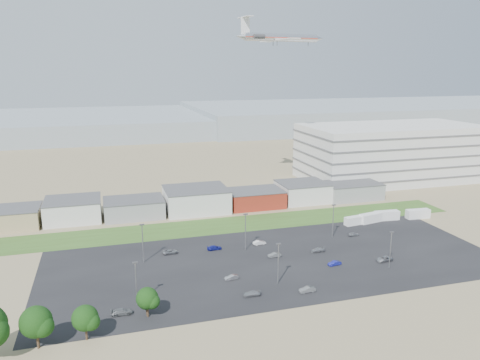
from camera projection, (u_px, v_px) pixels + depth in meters
name	position (u px, v px, depth m)	size (l,w,h in m)	color
ground	(285.00, 298.00, 104.55)	(700.00, 700.00, 0.00)	#857655
parking_lot	(274.00, 261.00, 124.58)	(120.00, 50.00, 0.01)	black
grass_strip	(226.00, 225.00, 153.06)	(160.00, 16.00, 0.02)	#395620
hills_backdrop	(193.00, 122.00, 408.42)	(700.00, 200.00, 9.00)	gray
building_row	(165.00, 202.00, 165.19)	(170.00, 20.00, 8.00)	silver
parking_garage	(391.00, 152.00, 215.06)	(80.00, 40.00, 25.00)	silver
box_trailer_a	(355.00, 220.00, 153.39)	(7.29, 2.28, 2.73)	silver
box_trailer_b	(371.00, 218.00, 155.54)	(8.17, 2.55, 3.06)	silver
box_trailer_c	(387.00, 215.00, 158.13)	(8.25, 2.58, 3.09)	silver
box_trailer_d	(418.00, 214.00, 159.91)	(8.21, 2.57, 3.08)	silver
tree_left	(36.00, 325.00, 84.57)	(6.23, 6.23, 9.34)	black
tree_mid	(85.00, 321.00, 87.43)	(5.27, 5.27, 7.90)	black
tree_right	(147.00, 301.00, 95.64)	(4.88, 4.88, 7.32)	black
tree_near	(146.00, 302.00, 96.31)	(3.94, 3.94, 5.91)	black
lightpole_front_l	(136.00, 283.00, 100.41)	(1.16, 0.48, 9.87)	slate
lightpole_front_m	(278.00, 264.00, 110.40)	(1.19, 0.49, 10.09)	slate
lightpole_front_r	(390.00, 250.00, 119.20)	(1.15, 0.48, 9.74)	slate
lightpole_back_l	(143.00, 243.00, 122.51)	(1.24, 0.52, 10.56)	slate
lightpole_back_m	(245.00, 232.00, 130.94)	(1.25, 0.52, 10.65)	slate
lightpole_back_r	(333.00, 221.00, 140.87)	(1.21, 0.51, 10.31)	slate
airliner	(281.00, 37.00, 189.42)	(39.85, 27.17, 11.78)	silver
parked_car_0	(384.00, 259.00, 124.21)	(2.15, 4.66, 1.30)	#A5A5AA
parked_car_1	(335.00, 263.00, 121.60)	(1.25, 3.57, 1.18)	navy
parked_car_3	(252.00, 294.00, 105.15)	(1.62, 3.97, 1.15)	#A5A5AA
parked_car_4	(232.00, 277.00, 113.35)	(1.21, 3.48, 1.15)	#A5A5AA
parked_car_6	(214.00, 248.00, 132.10)	(1.68, 4.13, 1.20)	navy
parked_car_7	(275.00, 255.00, 126.98)	(1.29, 3.69, 1.22)	#595B5E
parked_car_8	(353.00, 234.00, 142.98)	(1.35, 3.35, 1.14)	#A5A5AA
parked_car_9	(170.00, 252.00, 129.19)	(1.96, 4.26, 1.18)	#A5A5AA
parked_car_10	(122.00, 312.00, 97.19)	(1.83, 4.51, 1.31)	#595B5E
parked_car_11	(259.00, 243.00, 135.95)	(1.33, 3.80, 1.25)	silver
parked_car_12	(318.00, 250.00, 130.53)	(1.61, 3.96, 1.15)	#A5A5AA
parked_car_13	(307.00, 290.00, 106.99)	(1.36, 3.89, 1.28)	#595B5E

